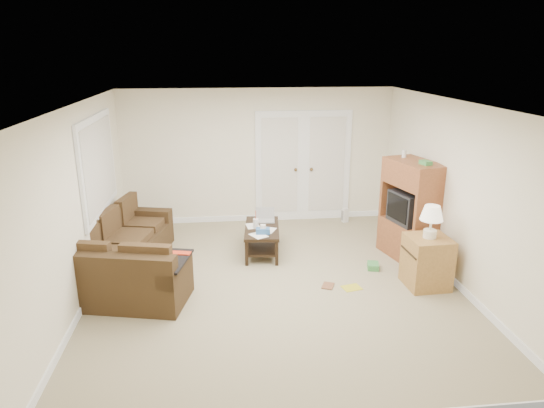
{
  "coord_description": "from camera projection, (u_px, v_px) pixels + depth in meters",
  "views": [
    {
      "loc": [
        -0.72,
        -6.09,
        3.12
      ],
      "look_at": [
        -0.01,
        0.27,
        1.1
      ],
      "focal_mm": 32.0,
      "sensor_mm": 36.0,
      "label": 1
    }
  ],
  "objects": [
    {
      "name": "floor",
      "position": [
        275.0,
        284.0,
        6.79
      ],
      "size": [
        5.5,
        5.5,
        0.0
      ],
      "primitive_type": "plane",
      "color": "tan",
      "rests_on": "ground"
    },
    {
      "name": "ceiling",
      "position": [
        275.0,
        103.0,
        6.03
      ],
      "size": [
        5.0,
        5.5,
        0.02
      ],
      "primitive_type": "cube",
      "color": "white",
      "rests_on": "wall_back"
    },
    {
      "name": "wall_left",
      "position": [
        80.0,
        206.0,
        6.15
      ],
      "size": [
        0.02,
        5.5,
        2.5
      ],
      "primitive_type": "cube",
      "color": "white",
      "rests_on": "floor"
    },
    {
      "name": "wall_right",
      "position": [
        455.0,
        193.0,
        6.67
      ],
      "size": [
        0.02,
        5.5,
        2.5
      ],
      "primitive_type": "cube",
      "color": "white",
      "rests_on": "floor"
    },
    {
      "name": "wall_back",
      "position": [
        258.0,
        156.0,
        9.02
      ],
      "size": [
        5.0,
        0.02,
        2.5
      ],
      "primitive_type": "cube",
      "color": "white",
      "rests_on": "floor"
    },
    {
      "name": "wall_front",
      "position": [
        316.0,
        301.0,
        3.8
      ],
      "size": [
        5.0,
        0.02,
        2.5
      ],
      "primitive_type": "cube",
      "color": "white",
      "rests_on": "floor"
    },
    {
      "name": "baseboards",
      "position": [
        275.0,
        281.0,
        6.77
      ],
      "size": [
        5.0,
        5.5,
        0.1
      ],
      "primitive_type": null,
      "color": "silver",
      "rests_on": "floor"
    },
    {
      "name": "french_doors",
      "position": [
        303.0,
        167.0,
        9.14
      ],
      "size": [
        1.8,
        0.05,
        2.13
      ],
      "color": "silver",
      "rests_on": "floor"
    },
    {
      "name": "window_left",
      "position": [
        98.0,
        165.0,
        7.01
      ],
      "size": [
        0.05,
        1.92,
        1.42
      ],
      "color": "silver",
      "rests_on": "wall_left"
    },
    {
      "name": "sectional_sofa",
      "position": [
        123.0,
        260.0,
        6.85
      ],
      "size": [
        1.83,
        2.84,
        0.78
      ],
      "rotation": [
        0.0,
        0.0,
        -0.23
      ],
      "color": "#3C2A17",
      "rests_on": "floor"
    },
    {
      "name": "coffee_table",
      "position": [
        262.0,
        238.0,
        7.81
      ],
      "size": [
        0.64,
        1.12,
        0.73
      ],
      "rotation": [
        0.0,
        0.0,
        -0.1
      ],
      "color": "black",
      "rests_on": "floor"
    },
    {
      "name": "tv_armoire",
      "position": [
        411.0,
        210.0,
        7.48
      ],
      "size": [
        0.75,
        1.07,
        1.67
      ],
      "rotation": [
        0.0,
        0.0,
        0.24
      ],
      "color": "brown",
      "rests_on": "floor"
    },
    {
      "name": "side_cabinet",
      "position": [
        427.0,
        258.0,
        6.64
      ],
      "size": [
        0.57,
        0.57,
        1.17
      ],
      "rotation": [
        0.0,
        0.0,
        0.04
      ],
      "color": "#A7783D",
      "rests_on": "floor"
    },
    {
      "name": "space_heater",
      "position": [
        345.0,
        215.0,
        9.24
      ],
      "size": [
        0.13,
        0.12,
        0.27
      ],
      "primitive_type": "cube",
      "rotation": [
        0.0,
        0.0,
        0.3
      ],
      "color": "silver",
      "rests_on": "floor"
    },
    {
      "name": "floor_magazine",
      "position": [
        352.0,
        288.0,
        6.69
      ],
      "size": [
        0.29,
        0.25,
        0.01
      ],
      "primitive_type": "cube",
      "rotation": [
        0.0,
        0.0,
        0.24
      ],
      "color": "gold",
      "rests_on": "floor"
    },
    {
      "name": "floor_greenbox",
      "position": [
        373.0,
        266.0,
        7.27
      ],
      "size": [
        0.21,
        0.25,
        0.09
      ],
      "primitive_type": "cube",
      "rotation": [
        0.0,
        0.0,
        -0.25
      ],
      "color": "#408D46",
      "rests_on": "floor"
    },
    {
      "name": "floor_book",
      "position": [
        323.0,
        285.0,
        6.75
      ],
      "size": [
        0.22,
        0.25,
        0.02
      ],
      "primitive_type": "imported",
      "rotation": [
        0.0,
        0.0,
        -0.42
      ],
      "color": "brown",
      "rests_on": "floor"
    }
  ]
}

